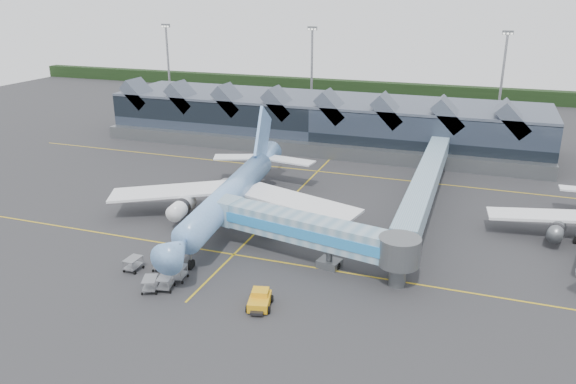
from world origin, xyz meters
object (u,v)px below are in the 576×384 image
(pushback_tug, at_px, (260,300))
(main_airliner, at_px, (233,192))
(fuel_truck, at_px, (225,196))
(jet_bridge, at_px, (321,234))

(pushback_tug, bearing_deg, main_airliner, 107.91)
(main_airliner, xyz_separation_m, fuel_truck, (-3.01, 3.47, -2.12))
(jet_bridge, height_order, pushback_tug, jet_bridge)
(fuel_truck, bearing_deg, main_airliner, -71.83)
(main_airliner, xyz_separation_m, jet_bridge, (15.69, -9.69, -0.04))
(main_airliner, distance_m, pushback_tug, 24.45)
(fuel_truck, height_order, pushback_tug, fuel_truck)
(main_airliner, xyz_separation_m, pushback_tug, (12.48, -20.77, -3.26))
(fuel_truck, bearing_deg, pushback_tug, -80.17)
(main_airliner, height_order, fuel_truck, main_airliner)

